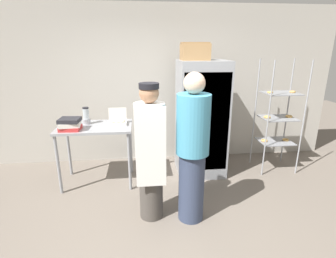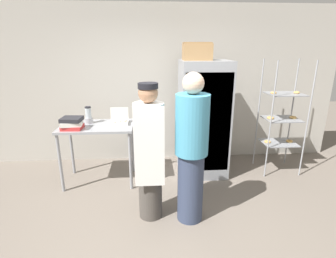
{
  "view_description": "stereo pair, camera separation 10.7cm",
  "coord_description": "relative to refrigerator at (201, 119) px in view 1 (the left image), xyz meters",
  "views": [
    {
      "loc": [
        -0.3,
        -2.46,
        2.03
      ],
      "look_at": [
        0.03,
        0.67,
        1.04
      ],
      "focal_mm": 28.0,
      "sensor_mm": 36.0,
      "label": 1
    },
    {
      "loc": [
        -0.19,
        -2.47,
        2.03
      ],
      "look_at": [
        0.03,
        0.67,
        1.04
      ],
      "focal_mm": 28.0,
      "sensor_mm": 36.0,
      "label": 2
    }
  ],
  "objects": [
    {
      "name": "refrigerator",
      "position": [
        0.0,
        0.0,
        0.0
      ],
      "size": [
        0.75,
        0.74,
        1.83
      ],
      "color": "gray",
      "rests_on": "ground_plane"
    },
    {
      "name": "cardboard_storage_box",
      "position": [
        -0.13,
        -0.0,
        1.04
      ],
      "size": [
        0.42,
        0.33,
        0.26
      ],
      "color": "#937047",
      "rests_on": "refrigerator"
    },
    {
      "name": "donut_box",
      "position": [
        -1.31,
        -0.18,
        0.04
      ],
      "size": [
        0.27,
        0.2,
        0.24
      ],
      "color": "silver",
      "rests_on": "prep_counter"
    },
    {
      "name": "ground_plane",
      "position": [
        -0.66,
        -1.52,
        -0.92
      ],
      "size": [
        14.0,
        14.0,
        0.0
      ],
      "primitive_type": "plane",
      "color": "#6B6056"
    },
    {
      "name": "blender_pitcher",
      "position": [
        -1.78,
        -0.09,
        0.11
      ],
      "size": [
        0.11,
        0.11,
        0.26
      ],
      "color": "#99999E",
      "rests_on": "prep_counter"
    },
    {
      "name": "back_wall",
      "position": [
        -0.66,
        0.7,
        0.44
      ],
      "size": [
        6.4,
        0.12,
        2.72
      ],
      "primitive_type": "cube",
      "color": "#ADA89E",
      "rests_on": "ground_plane"
    },
    {
      "name": "baking_rack",
      "position": [
        1.29,
        -0.02,
        -0.01
      ],
      "size": [
        0.61,
        0.51,
        1.84
      ],
      "color": "#93969B",
      "rests_on": "ground_plane"
    },
    {
      "name": "binder_stack",
      "position": [
        -1.95,
        -0.37,
        0.08
      ],
      "size": [
        0.3,
        0.27,
        0.17
      ],
      "color": "#B72D2D",
      "rests_on": "prep_counter"
    },
    {
      "name": "prep_counter",
      "position": [
        -1.64,
        -0.2,
        -0.12
      ],
      "size": [
        1.07,
        0.66,
        0.91
      ],
      "color": "gray",
      "rests_on": "ground_plane"
    },
    {
      "name": "person_baker",
      "position": [
        -0.87,
        -1.16,
        -0.05
      ],
      "size": [
        0.35,
        0.37,
        1.66
      ],
      "color": "#47423D",
      "rests_on": "ground_plane"
    },
    {
      "name": "person_customer",
      "position": [
        -0.39,
        -1.25,
        -0.01
      ],
      "size": [
        0.38,
        0.38,
        1.78
      ],
      "color": "#333D56",
      "rests_on": "ground_plane"
    }
  ]
}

